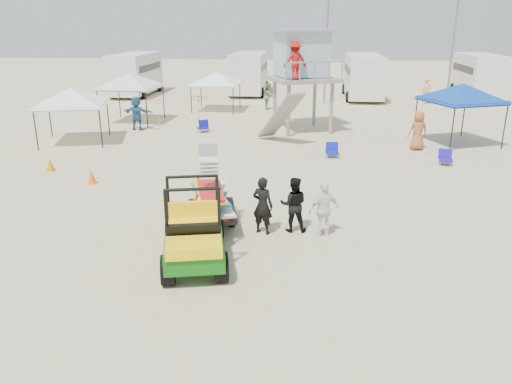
# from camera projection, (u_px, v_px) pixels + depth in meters

# --- Properties ---
(ground) EXTENTS (140.00, 140.00, 0.00)m
(ground) POSITION_uv_depth(u_px,v_px,m) (220.00, 289.00, 11.15)
(ground) COLOR beige
(ground) RESTS_ON ground
(utility_cart) EXTENTS (1.93, 2.98, 2.09)m
(utility_cart) POSITION_uv_depth(u_px,v_px,m) (192.00, 227.00, 12.04)
(utility_cart) COLOR #0E5B0E
(utility_cart) RESTS_ON ground
(surf_trailer) EXTENTS (1.74, 2.61, 2.27)m
(surf_trailer) POSITION_uv_depth(u_px,v_px,m) (211.00, 197.00, 14.25)
(surf_trailer) COLOR black
(surf_trailer) RESTS_ON ground
(man_left) EXTENTS (0.70, 0.57, 1.65)m
(man_left) POSITION_uv_depth(u_px,v_px,m) (263.00, 206.00, 13.86)
(man_left) COLOR black
(man_left) RESTS_ON ground
(man_mid) EXTENTS (0.80, 0.64, 1.60)m
(man_mid) POSITION_uv_depth(u_px,v_px,m) (294.00, 204.00, 14.02)
(man_mid) COLOR black
(man_mid) RESTS_ON ground
(man_right) EXTENTS (0.98, 0.74, 1.55)m
(man_right) POSITION_uv_depth(u_px,v_px,m) (324.00, 210.00, 13.71)
(man_right) COLOR white
(man_right) RESTS_ON ground
(lifeguard_tower) EXTENTS (4.17, 4.17, 5.16)m
(lifeguard_tower) POSITION_uv_depth(u_px,v_px,m) (302.00, 58.00, 26.17)
(lifeguard_tower) COLOR gray
(lifeguard_tower) RESTS_ON ground
(canopy_blue) EXTENTS (3.94, 3.94, 3.32)m
(canopy_blue) POSITION_uv_depth(u_px,v_px,m) (463.00, 87.00, 23.38)
(canopy_blue) COLOR black
(canopy_blue) RESTS_ON ground
(canopy_white_a) EXTENTS (3.73, 3.73, 3.07)m
(canopy_white_a) POSITION_uv_depth(u_px,v_px,m) (70.00, 91.00, 23.87)
(canopy_white_a) COLOR black
(canopy_white_a) RESTS_ON ground
(canopy_white_b) EXTENTS (3.20, 3.20, 3.25)m
(canopy_white_b) POSITION_uv_depth(u_px,v_px,m) (130.00, 76.00, 28.79)
(canopy_white_b) COLOR black
(canopy_white_b) RESTS_ON ground
(canopy_white_c) EXTENTS (2.96, 2.96, 2.96)m
(canopy_white_c) POSITION_uv_depth(u_px,v_px,m) (216.00, 74.00, 32.63)
(canopy_white_c) COLOR black
(canopy_white_c) RESTS_ON ground
(umbrella_a) EXTENTS (2.38, 2.40, 1.69)m
(umbrella_a) POSITION_uv_depth(u_px,v_px,m) (199.00, 109.00, 28.92)
(umbrella_a) COLOR #B52513
(umbrella_a) RESTS_ON ground
(umbrella_b) EXTENTS (2.42, 2.42, 1.56)m
(umbrella_b) POSITION_uv_depth(u_px,v_px,m) (159.00, 112.00, 28.30)
(umbrella_b) COLOR yellow
(umbrella_b) RESTS_ON ground
(cone_near) EXTENTS (0.34, 0.34, 0.50)m
(cone_near) POSITION_uv_depth(u_px,v_px,m) (92.00, 177.00, 18.35)
(cone_near) COLOR orange
(cone_near) RESTS_ON ground
(cone_far) EXTENTS (0.34, 0.34, 0.50)m
(cone_far) POSITION_uv_depth(u_px,v_px,m) (50.00, 165.00, 19.91)
(cone_far) COLOR orange
(cone_far) RESTS_ON ground
(beach_chair_a) EXTENTS (0.72, 0.81, 0.64)m
(beach_chair_a) POSITION_uv_depth(u_px,v_px,m) (203.00, 126.00, 26.90)
(beach_chair_a) COLOR #0E0E9B
(beach_chair_a) RESTS_ON ground
(beach_chair_b) EXTENTS (0.59, 0.63, 0.64)m
(beach_chair_b) POSITION_uv_depth(u_px,v_px,m) (332.00, 150.00, 21.93)
(beach_chair_b) COLOR #0E1B9B
(beach_chair_b) RESTS_ON ground
(beach_chair_c) EXTENTS (0.63, 0.68, 0.64)m
(beach_chair_c) POSITION_uv_depth(u_px,v_px,m) (446.00, 157.00, 20.76)
(beach_chair_c) COLOR #2210AD
(beach_chair_c) RESTS_ON ground
(rv_far_left) EXTENTS (2.64, 6.80, 3.25)m
(rv_far_left) POSITION_uv_depth(u_px,v_px,m) (135.00, 72.00, 39.94)
(rv_far_left) COLOR silver
(rv_far_left) RESTS_ON ground
(rv_mid_left) EXTENTS (2.65, 6.50, 3.25)m
(rv_mid_left) POSITION_uv_depth(u_px,v_px,m) (249.00, 71.00, 40.48)
(rv_mid_left) COLOR silver
(rv_mid_left) RESTS_ON ground
(rv_mid_right) EXTENTS (2.64, 7.00, 3.25)m
(rv_mid_right) POSITION_uv_depth(u_px,v_px,m) (363.00, 74.00, 38.20)
(rv_mid_right) COLOR silver
(rv_mid_right) RESTS_ON ground
(rv_far_right) EXTENTS (2.64, 6.60, 3.25)m
(rv_far_right) POSITION_uv_depth(u_px,v_px,m) (479.00, 74.00, 38.74)
(rv_far_right) COLOR silver
(rv_far_right) RESTS_ON ground
(light_pole_left) EXTENTS (0.14, 0.14, 8.00)m
(light_pole_left) POSITION_uv_depth(u_px,v_px,m) (326.00, 46.00, 34.96)
(light_pole_left) COLOR slate
(light_pole_left) RESTS_ON ground
(light_pole_right) EXTENTS (0.14, 0.14, 8.00)m
(light_pole_right) POSITION_uv_depth(u_px,v_px,m) (453.00, 46.00, 35.50)
(light_pole_right) COLOR slate
(light_pole_right) RESTS_ON ground
(distant_beachgoers) EXTENTS (18.95, 14.52, 1.83)m
(distant_beachgoers) POSITION_uv_depth(u_px,v_px,m) (269.00, 108.00, 28.82)
(distant_beachgoers) COLOR #AF5832
(distant_beachgoers) RESTS_ON ground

